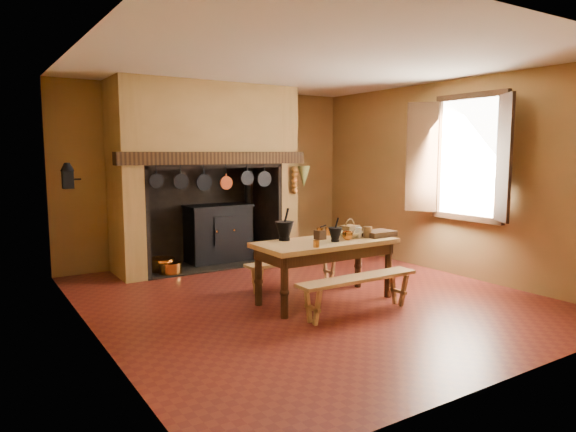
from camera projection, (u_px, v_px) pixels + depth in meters
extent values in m
plane|color=maroon|center=(307.00, 297.00, 6.33)|extent=(5.50, 5.50, 0.00)
plane|color=silver|center=(308.00, 64.00, 5.98)|extent=(5.50, 5.50, 0.00)
cube|color=olive|center=(212.00, 175.00, 8.45)|extent=(5.00, 0.02, 2.80)
cube|color=olive|center=(89.00, 192.00, 4.81)|extent=(0.02, 5.50, 2.80)
cube|color=olive|center=(448.00, 178.00, 7.49)|extent=(0.02, 5.50, 2.80)
cube|color=olive|center=(516.00, 202.00, 3.86)|extent=(5.00, 0.02, 2.80)
cube|color=olive|center=(124.00, 179.00, 7.24)|extent=(0.30, 0.90, 2.80)
cube|color=olive|center=(275.00, 175.00, 8.58)|extent=(0.30, 0.90, 2.80)
cube|color=olive|center=(205.00, 124.00, 7.81)|extent=(2.20, 0.90, 1.20)
cube|color=black|center=(217.00, 158.00, 7.54)|extent=(2.95, 0.22, 0.18)
cube|color=black|center=(196.00, 213.00, 8.34)|extent=(2.20, 0.06, 1.60)
cube|color=black|center=(208.00, 265.00, 8.08)|extent=(2.20, 0.90, 0.02)
cube|color=black|center=(218.00, 235.00, 8.29)|extent=(1.00, 0.50, 0.90)
cube|color=black|center=(218.00, 206.00, 8.21)|extent=(1.04, 0.54, 0.04)
cube|color=black|center=(225.00, 231.00, 8.06)|extent=(0.35, 0.02, 0.45)
cylinder|color=black|center=(247.00, 184.00, 8.48)|extent=(0.10, 0.10, 0.70)
cylinder|color=#C3792D|center=(217.00, 232.00, 7.96)|extent=(0.03, 0.03, 0.03)
cylinder|color=#C3792D|center=(234.00, 230.00, 8.12)|extent=(0.03, 0.03, 0.03)
cylinder|color=#C3792D|center=(161.00, 265.00, 7.67)|extent=(0.40, 0.40, 0.20)
cylinder|color=#C3792D|center=(171.00, 268.00, 7.49)|extent=(0.34, 0.34, 0.18)
cube|color=black|center=(146.00, 267.00, 7.65)|extent=(0.18, 0.18, 0.16)
cone|color=olive|center=(304.00, 177.00, 8.28)|extent=(0.20, 0.20, 0.35)
cube|color=white|center=(470.00, 158.00, 7.11)|extent=(0.02, 1.00, 1.60)
cube|color=#311D0F|center=(472.00, 96.00, 6.99)|extent=(0.08, 1.16, 0.08)
cube|color=#311D0F|center=(466.00, 218.00, 7.20)|extent=(0.08, 1.16, 0.08)
cube|color=#311D0F|center=(504.00, 158.00, 6.42)|extent=(0.29, 0.39, 1.60)
cube|color=#311D0F|center=(422.00, 157.00, 7.56)|extent=(0.29, 0.39, 1.60)
cube|color=black|center=(68.00, 179.00, 6.14)|extent=(0.12, 0.12, 0.22)
cone|color=black|center=(67.00, 167.00, 6.12)|extent=(0.16, 0.16, 0.10)
cylinder|color=black|center=(76.00, 179.00, 6.19)|extent=(0.12, 0.02, 0.02)
cube|color=tan|center=(325.00, 243.00, 6.07)|extent=(1.70, 0.75, 0.06)
cube|color=#311D0F|center=(325.00, 251.00, 6.09)|extent=(1.58, 0.64, 0.13)
cylinder|color=#311D0F|center=(284.00, 287.00, 5.48)|extent=(0.08, 0.08, 0.68)
cylinder|color=#311D0F|center=(388.00, 270.00, 6.29)|extent=(0.08, 0.08, 0.68)
cylinder|color=#311D0F|center=(258.00, 277.00, 5.95)|extent=(0.08, 0.08, 0.68)
cylinder|color=#311D0F|center=(358.00, 262.00, 6.76)|extent=(0.08, 0.08, 0.68)
cube|color=tan|center=(358.00, 278.00, 5.61)|extent=(1.50, 0.26, 0.04)
cube|color=tan|center=(295.00, 261.00, 6.67)|extent=(1.38, 0.24, 0.03)
cylinder|color=black|center=(284.00, 239.00, 6.07)|extent=(0.13, 0.13, 0.04)
cone|color=black|center=(284.00, 229.00, 6.06)|extent=(0.23, 0.23, 0.19)
cylinder|color=black|center=(286.00, 216.00, 6.05)|extent=(0.09, 0.05, 0.18)
cylinder|color=black|center=(335.00, 240.00, 5.99)|extent=(0.10, 0.10, 0.03)
cone|color=black|center=(335.00, 233.00, 5.98)|extent=(0.17, 0.17, 0.14)
cylinder|color=black|center=(337.00, 223.00, 5.98)|extent=(0.07, 0.02, 0.14)
cube|color=#311D0F|center=(320.00, 235.00, 6.15)|extent=(0.12, 0.12, 0.11)
cylinder|color=#C3792D|center=(320.00, 229.00, 6.14)|extent=(0.08, 0.08, 0.03)
cylinder|color=black|center=(323.00, 226.00, 6.16)|extent=(0.09, 0.02, 0.03)
cylinder|color=#C3792D|center=(316.00, 244.00, 5.63)|extent=(0.08, 0.08, 0.08)
cylinder|color=#C3792D|center=(329.00, 231.00, 6.46)|extent=(0.12, 0.12, 0.10)
imported|color=beige|center=(350.00, 234.00, 6.31)|extent=(0.31, 0.31, 0.07)
cylinder|color=brown|center=(368.00, 232.00, 6.28)|extent=(0.14, 0.14, 0.13)
cylinder|color=beige|center=(359.00, 232.00, 6.26)|extent=(0.08, 0.08, 0.13)
cube|color=#4E3417|center=(350.00, 230.00, 6.47)|extent=(0.25, 0.20, 0.12)
torus|color=#4E3417|center=(350.00, 225.00, 6.47)|extent=(0.18, 0.06, 0.18)
cube|color=#311D0F|center=(378.00, 233.00, 6.39)|extent=(0.40, 0.29, 0.07)
imported|color=#C3792D|center=(347.00, 236.00, 6.12)|extent=(0.16, 0.16, 0.10)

